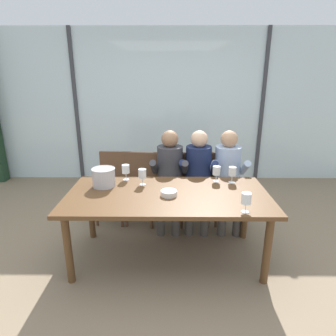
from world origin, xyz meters
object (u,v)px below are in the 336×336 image
person_navy_polo (198,172)px  wine_glass_by_left_taster (142,174)px  wine_glass_center_pour (232,172)px  wine_glass_spare_empty (126,170)px  person_pale_blue_shirt (228,173)px  wine_glass_near_bucket (246,199)px  ice_bucket_primary (104,177)px  chair_center (169,182)px  chair_near_curtain (115,180)px  wine_glass_by_right_taster (216,171)px  tasting_bowl (169,193)px  chair_near_window_right (223,182)px  person_charcoal_jacket (170,172)px  chair_right_of_center (198,182)px  chair_left_of_center (140,182)px  dining_table (168,200)px

person_navy_polo → wine_glass_by_left_taster: size_ratio=6.89×
wine_glass_center_pour → wine_glass_spare_empty: size_ratio=1.00×
person_pale_blue_shirt → wine_glass_near_bucket: size_ratio=6.89×
wine_glass_center_pour → ice_bucket_primary: bearing=-174.9°
wine_glass_spare_empty → chair_center: bearing=46.7°
person_pale_blue_shirt → wine_glass_by_left_taster: size_ratio=6.89×
chair_near_curtain → person_navy_polo: (1.08, -0.17, 0.17)m
wine_glass_by_right_taster → wine_glass_spare_empty: 0.99m
ice_bucket_primary → tasting_bowl: size_ratio=1.54×
ice_bucket_primary → wine_glass_by_left_taster: size_ratio=1.40×
chair_near_curtain → tasting_bowl: 1.24m
chair_near_window_right → wine_glass_by_right_taster: bearing=-105.1°
person_pale_blue_shirt → wine_glass_spare_empty: size_ratio=6.89×
person_charcoal_jacket → wine_glass_by_left_taster: size_ratio=6.89×
chair_right_of_center → wine_glass_by_left_taster: size_ratio=5.06×
person_charcoal_jacket → wine_glass_center_pour: person_charcoal_jacket is taller
chair_near_window_right → chair_left_of_center: bearing=-176.9°
person_charcoal_jacket → wine_glass_center_pour: 0.83m
chair_left_of_center → tasting_bowl: 1.04m
wine_glass_near_bucket → person_charcoal_jacket: bearing=119.2°
chair_near_curtain → wine_glass_by_left_taster: size_ratio=5.06×
tasting_bowl → wine_glass_center_pour: 0.78m
dining_table → chair_right_of_center: chair_right_of_center is taller
chair_near_curtain → chair_center: bearing=-2.1°
person_pale_blue_shirt → wine_glass_spare_empty: 1.28m
tasting_bowl → wine_glass_by_right_taster: wine_glass_by_right_taster is taller
tasting_bowl → wine_glass_by_left_taster: (-0.28, 0.29, 0.10)m
chair_left_of_center → wine_glass_center_pour: 1.25m
chair_right_of_center → person_pale_blue_shirt: 0.41m
chair_near_curtain → chair_near_window_right: bearing=-0.5°
wine_glass_by_left_taster → wine_glass_by_right_taster: bearing=7.3°
person_charcoal_jacket → wine_glass_near_bucket: size_ratio=6.89×
tasting_bowl → wine_glass_spare_empty: size_ratio=0.91×
chair_near_window_right → ice_bucket_primary: bearing=-149.7°
ice_bucket_primary → wine_glass_spare_empty: (0.20, 0.19, 0.02)m
chair_near_curtain → wine_glass_by_right_taster: (1.24, -0.59, 0.33)m
wine_glass_near_bucket → wine_glass_center_pour: (0.03, 0.71, 0.00)m
wine_glass_center_pour → wine_glass_spare_empty: same height
chair_left_of_center → wine_glass_near_bucket: wine_glass_near_bucket is taller
wine_glass_by_left_taster → wine_glass_by_right_taster: same height
chair_near_window_right → tasting_bowl: (-0.70, -0.92, 0.24)m
chair_near_window_right → tasting_bowl: 1.18m
dining_table → ice_bucket_primary: 0.72m
wine_glass_near_bucket → chair_near_window_right: bearing=87.8°
wine_glass_center_pour → wine_glass_by_left_taster: bearing=-175.3°
chair_right_of_center → person_navy_polo: bearing=-102.4°
chair_right_of_center → chair_near_window_right: same height
chair_near_curtain → chair_right_of_center: (1.10, -0.03, 0.00)m
chair_right_of_center → wine_glass_by_right_taster: (0.13, -0.56, 0.33)m
wine_glass_near_bucket → wine_glass_by_right_taster: same height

